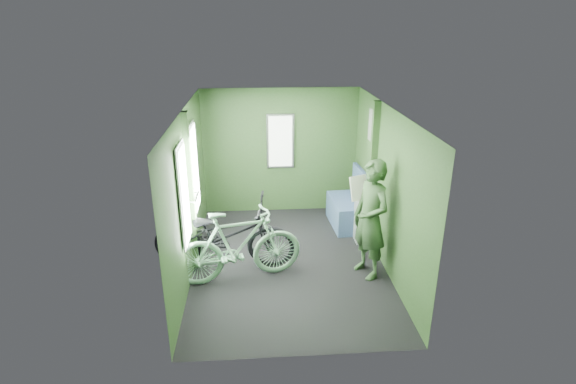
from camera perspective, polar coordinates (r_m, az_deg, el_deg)
name	(u,v)px	position (r m, az deg, el deg)	size (l,w,h in m)	color
room	(286,171)	(6.26, -0.30, 2.65)	(4.00, 4.02, 2.31)	black
bicycle_black	(226,267)	(6.78, -7.91, -9.38)	(0.71, 2.05, 1.08)	black
bicycle_mint	(240,279)	(6.46, -6.14, -10.98)	(0.50, 1.78, 1.07)	#82BC95
passenger	(371,220)	(6.26, 10.44, -3.46)	(0.63, 0.75, 1.70)	#2F4C29
waste_box	(363,218)	(7.39, 9.50, -3.24)	(0.24, 0.33, 0.81)	gray
bench_seat	(348,209)	(7.94, 7.69, -2.19)	(0.59, 0.99, 1.01)	navy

